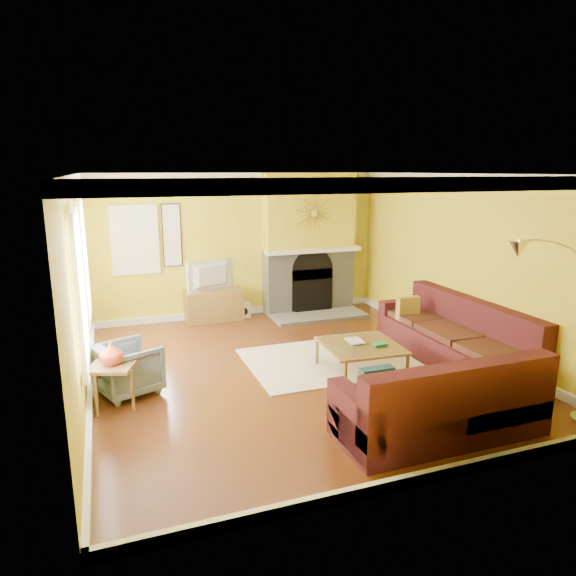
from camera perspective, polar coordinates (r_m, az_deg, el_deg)
name	(u,v)px	position (r m, az deg, el deg)	size (l,w,h in m)	color
floor	(295,369)	(7.39, 0.76, -8.97)	(5.50, 6.00, 0.02)	#622F14
ceiling	(295,173)	(6.85, 0.83, 12.64)	(5.50, 6.00, 0.02)	white
wall_back	(239,245)	(9.82, -5.46, 4.73)	(5.50, 0.02, 2.70)	yellow
wall_front	(424,344)	(4.40, 14.89, -6.01)	(5.50, 0.02, 2.70)	yellow
wall_left	(77,291)	(6.56, -22.36, -0.33)	(0.02, 6.00, 2.70)	yellow
wall_right	(462,263)	(8.36, 18.79, 2.65)	(0.02, 6.00, 2.70)	yellow
baseboard	(295,364)	(7.36, 0.76, -8.46)	(5.50, 6.00, 0.12)	white
crown_molding	(295,179)	(6.85, 0.83, 12.06)	(5.50, 6.00, 0.12)	white
window_left_near	(83,261)	(7.81, -21.85, 2.83)	(0.06, 1.22, 1.72)	white
window_left_far	(78,289)	(5.94, -22.29, -0.15)	(0.06, 1.22, 1.72)	white
window_back	(135,240)	(9.46, -16.66, 5.15)	(0.82, 0.06, 1.22)	white
wall_art	(172,235)	(9.52, -12.77, 5.72)	(0.34, 0.04, 1.14)	white
fireplace	(309,244)	(10.05, 2.34, 4.96)	(1.80, 0.40, 2.70)	gray
mantel	(314,250)	(9.84, 2.86, 4.20)	(1.92, 0.22, 0.08)	white
hearth	(319,316)	(9.83, 3.49, -3.11)	(1.80, 0.70, 0.06)	gray
sunburst	(314,213)	(9.77, 2.89, 8.27)	(0.70, 0.04, 0.70)	olive
rug	(329,360)	(7.69, 4.59, -7.96)	(2.40, 1.80, 0.02)	beige
sectional_sofa	(405,348)	(7.00, 12.85, -6.55)	(3.07, 3.61, 0.90)	#47171B
coffee_table	(360,358)	(7.27, 8.05, -7.68)	(1.03, 1.03, 0.41)	white
media_console	(214,305)	(9.66, -8.24, -1.91)	(1.05, 0.47, 0.58)	brown
tv	(213,276)	(9.53, -8.35, 1.37)	(0.95, 0.13, 0.55)	black
subwoofer	(242,310)	(9.87, -5.11, -2.42)	(0.28, 0.28, 0.28)	white
armchair	(128,369)	(6.80, -17.33, -8.54)	(0.69, 0.71, 0.65)	slate
side_table	(114,386)	(6.47, -18.77, -10.26)	(0.49, 0.49, 0.54)	brown
vase	(111,353)	(6.33, -19.04, -6.85)	(0.26, 0.26, 0.28)	#D64824
book	(348,342)	(7.21, 6.64, -5.97)	(0.22, 0.29, 0.03)	white
arc_lamp	(560,339)	(6.02, 27.96, -5.03)	(1.34, 0.36, 2.09)	silver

